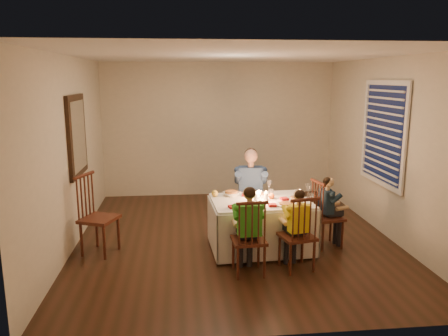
{
  "coord_description": "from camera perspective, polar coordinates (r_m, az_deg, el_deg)",
  "views": [
    {
      "loc": [
        -0.78,
        -6.02,
        2.31
      ],
      "look_at": [
        -0.14,
        0.15,
        1.02
      ],
      "focal_mm": 35.0,
      "sensor_mm": 36.0,
      "label": 1
    }
  ],
  "objects": [
    {
      "name": "chair_end",
      "position": [
        6.36,
        13.19,
        -9.87
      ],
      "size": [
        0.43,
        0.45,
        0.95
      ],
      "primitive_type": null,
      "rotation": [
        0.0,
        0.0,
        1.75
      ],
      "color": "#3B1C10",
      "rests_on": "ground"
    },
    {
      "name": "chair_near_left",
      "position": [
        5.4,
        3.19,
        -13.57
      ],
      "size": [
        0.41,
        0.39,
        0.95
      ],
      "primitive_type": null,
      "rotation": [
        0.0,
        0.0,
        3.2
      ],
      "color": "#3B1C10",
      "rests_on": "ground"
    },
    {
      "name": "dining_table",
      "position": [
        5.94,
        4.82,
        -6.07
      ],
      "size": [
        1.38,
        1.03,
        0.66
      ],
      "rotation": [
        0.0,
        0.0,
        0.05
      ],
      "color": "white",
      "rests_on": "ground"
    },
    {
      "name": "child_yellow",
      "position": [
        5.58,
        9.37,
        -12.85
      ],
      "size": [
        0.37,
        0.35,
        1.01
      ],
      "primitive_type": null,
      "rotation": [
        0.0,
        0.0,
        3.36
      ],
      "color": "yellow",
      "rests_on": "ground"
    },
    {
      "name": "chair_near_right",
      "position": [
        5.58,
        9.37,
        -12.85
      ],
      "size": [
        0.46,
        0.44,
        0.95
      ],
      "primitive_type": null,
      "rotation": [
        0.0,
        0.0,
        3.36
      ],
      "color": "#3B1C10",
      "rests_on": "ground"
    },
    {
      "name": "wall_left",
      "position": [
        6.27,
        -19.41,
        1.82
      ],
      "size": [
        0.02,
        5.0,
        2.6
      ],
      "primitive_type": "cube",
      "color": "beige",
      "rests_on": "ground"
    },
    {
      "name": "chair_adult",
      "position": [
        6.75,
        3.42,
        -8.27
      ],
      "size": [
        0.43,
        0.41,
        0.95
      ],
      "primitive_type": null,
      "rotation": [
        0.0,
        0.0,
        -0.11
      ],
      "color": "#3B1C10",
      "rests_on": "ground"
    },
    {
      "name": "orange_fruit",
      "position": [
        5.95,
        6.21,
        -3.65
      ],
      "size": [
        0.08,
        0.08,
        0.08
      ],
      "primitive_type": "sphere",
      "color": "orange",
      "rests_on": "dining_table"
    },
    {
      "name": "chair_extra",
      "position": [
        6.2,
        -15.73,
        -10.59
      ],
      "size": [
        0.56,
        0.57,
        1.08
      ],
      "primitive_type": null,
      "rotation": [
        0.0,
        0.0,
        1.18
      ],
      "color": "#3B1C10",
      "rests_on": "ground"
    },
    {
      "name": "child_green",
      "position": [
        5.4,
        3.19,
        -13.57
      ],
      "size": [
        0.38,
        0.35,
        1.08
      ],
      "primitive_type": null,
      "rotation": [
        0.0,
        0.0,
        3.2
      ],
      "color": "green",
      "rests_on": "ground"
    },
    {
      "name": "adult",
      "position": [
        6.75,
        3.42,
        -8.27
      ],
      "size": [
        0.52,
        0.49,
        1.28
      ],
      "primitive_type": null,
      "rotation": [
        0.0,
        0.0,
        -0.11
      ],
      "color": "navy",
      "rests_on": "ground"
    },
    {
      "name": "candle_left",
      "position": [
        5.86,
        4.21,
        -3.78
      ],
      "size": [
        0.06,
        0.06,
        0.1
      ],
      "primitive_type": "cylinder",
      "color": "white",
      "rests_on": "dining_table"
    },
    {
      "name": "ground",
      "position": [
        6.49,
        1.38,
        -9.1
      ],
      "size": [
        5.0,
        5.0,
        0.0
      ],
      "primitive_type": "plane",
      "color": "black",
      "rests_on": "ground"
    },
    {
      "name": "ceiling",
      "position": [
        6.07,
        1.5,
        14.49
      ],
      "size": [
        5.0,
        5.0,
        0.0
      ],
      "primitive_type": "plane",
      "color": "white",
      "rests_on": "wall_back"
    },
    {
      "name": "setting_adult",
      "position": [
        6.12,
        4.47,
        -3.48
      ],
      "size": [
        0.27,
        0.27,
        0.02
      ],
      "primitive_type": "cylinder",
      "rotation": [
        0.0,
        0.0,
        0.05
      ],
      "color": "white",
      "rests_on": "dining_table"
    },
    {
      "name": "squash",
      "position": [
        6.03,
        -1.22,
        -3.34
      ],
      "size": [
        0.09,
        0.09,
        0.09
      ],
      "primitive_type": "sphere",
      "color": "yellow",
      "rests_on": "dining_table"
    },
    {
      "name": "wall_back",
      "position": [
        8.61,
        -0.69,
        5.01
      ],
      "size": [
        4.5,
        0.02,
        2.6
      ],
      "primitive_type": "cube",
      "color": "beige",
      "rests_on": "ground"
    },
    {
      "name": "setting_yellow",
      "position": [
        5.68,
        8.09,
        -4.79
      ],
      "size": [
        0.27,
        0.27,
        0.02
      ],
      "primitive_type": "cylinder",
      "rotation": [
        0.0,
        0.0,
        0.05
      ],
      "color": "white",
      "rests_on": "dining_table"
    },
    {
      "name": "candle_right",
      "position": [
        5.89,
        5.51,
        -3.72
      ],
      "size": [
        0.06,
        0.06,
        0.1
      ],
      "primitive_type": "cylinder",
      "color": "white",
      "rests_on": "dining_table"
    },
    {
      "name": "setting_green",
      "position": [
        5.56,
        2.98,
        -5.04
      ],
      "size": [
        0.27,
        0.27,
        0.02
      ],
      "primitive_type": "cylinder",
      "rotation": [
        0.0,
        0.0,
        0.05
      ],
      "color": "white",
      "rests_on": "dining_table"
    },
    {
      "name": "setting_teal",
      "position": [
        5.99,
        9.52,
        -3.96
      ],
      "size": [
        0.27,
        0.27,
        0.02
      ],
      "primitive_type": "cylinder",
      "rotation": [
        0.0,
        0.0,
        0.05
      ],
      "color": "white",
      "rests_on": "dining_table"
    },
    {
      "name": "wall_right",
      "position": [
        6.81,
        20.59,
        2.48
      ],
      "size": [
        0.02,
        5.0,
        2.6
      ],
      "primitive_type": "cube",
      "color": "beige",
      "rests_on": "ground"
    },
    {
      "name": "serving_bowl",
      "position": [
        6.07,
        0.94,
        -3.42
      ],
      "size": [
        0.28,
        0.28,
        0.05
      ],
      "primitive_type": "imported",
      "rotation": [
        0.0,
        0.0,
        0.4
      ],
      "color": "white",
      "rests_on": "dining_table"
    },
    {
      "name": "child_teal",
      "position": [
        6.36,
        13.19,
        -9.87
      ],
      "size": [
        0.33,
        0.35,
        0.99
      ],
      "primitive_type": null,
      "rotation": [
        0.0,
        0.0,
        1.75
      ],
      "color": "#17293A",
      "rests_on": "ground"
    },
    {
      "name": "window_blinds",
      "position": [
        6.85,
        20.01,
        4.26
      ],
      "size": [
        0.07,
        1.34,
        1.54
      ],
      "color": "#0D1434",
      "rests_on": "wall_right"
    },
    {
      "name": "wall_mirror",
      "position": [
        6.53,
        -18.65,
        4.01
      ],
      "size": [
        0.06,
        0.95,
        1.15
      ],
      "color": "black",
      "rests_on": "wall_left"
    }
  ]
}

